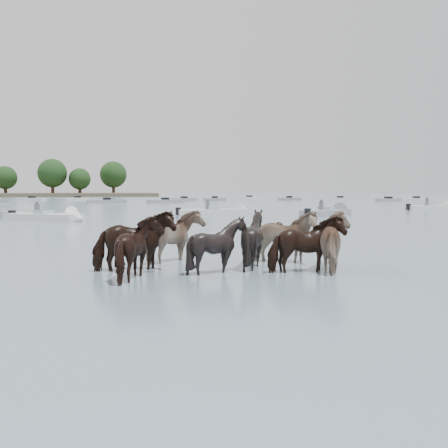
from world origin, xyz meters
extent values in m
plane|color=slate|center=(0.00, 0.00, 0.00)|extent=(400.00, 400.00, 0.00)
imported|color=black|center=(-2.82, 1.05, 0.68)|extent=(2.12, 1.20, 1.70)
imported|color=#826C58|center=(-1.57, 2.31, 0.65)|extent=(1.90, 2.03, 1.64)
imported|color=black|center=(0.31, 1.01, 0.67)|extent=(1.93, 1.84, 1.68)
imported|color=gray|center=(1.32, 1.60, 0.65)|extent=(2.13, 1.54, 1.64)
imported|color=black|center=(-2.69, -0.13, 0.64)|extent=(1.51, 1.71, 1.60)
imported|color=black|center=(-0.79, 0.31, 0.61)|extent=(1.79, 1.70, 1.56)
imported|color=black|center=(1.33, -0.13, 0.63)|extent=(1.95, 1.01, 1.59)
imported|color=#886E5C|center=(2.32, 0.04, 0.67)|extent=(1.53, 1.75, 1.67)
sphere|color=black|center=(5.30, 13.53, 0.12)|extent=(0.44, 0.44, 0.44)
cube|color=black|center=(5.05, 13.53, 0.02)|extent=(0.50, 0.22, 0.18)
cone|color=gray|center=(-9.06, 26.53, 0.20)|extent=(0.91, 1.61, 1.60)
cube|color=silver|center=(-7.76, 22.87, 0.20)|extent=(5.36, 4.35, 0.55)
cone|color=silver|center=(-5.53, 21.36, 0.20)|extent=(1.64, 1.83, 1.60)
cube|color=#99ADB7|center=(-7.76, 22.87, 0.55)|extent=(1.29, 1.38, 0.35)
cube|color=black|center=(-9.99, 24.39, 0.35)|extent=(0.49, 0.49, 0.60)
cylinder|color=#595966|center=(-8.16, 22.87, 0.75)|extent=(0.36, 0.36, 0.70)
sphere|color=#595966|center=(-8.16, 22.87, 1.20)|extent=(0.24, 0.24, 0.24)
cube|color=silver|center=(4.50, 27.58, 0.20)|extent=(5.68, 1.93, 0.55)
cone|color=silver|center=(7.29, 27.75, 0.20)|extent=(0.99, 1.65, 1.60)
cube|color=#99ADB7|center=(4.50, 27.58, 0.55)|extent=(0.87, 1.17, 0.35)
cube|color=black|center=(1.70, 27.41, 0.35)|extent=(0.37, 0.37, 0.60)
cylinder|color=#595966|center=(4.10, 27.58, 0.75)|extent=(0.36, 0.36, 0.70)
sphere|color=#595966|center=(4.10, 27.58, 1.20)|extent=(0.24, 0.24, 0.24)
cube|color=gray|center=(12.96, 24.62, 0.20)|extent=(5.05, 4.07, 0.55)
cone|color=gray|center=(15.05, 25.99, 0.20)|extent=(1.63, 1.83, 1.60)
cube|color=#99ADB7|center=(12.96, 24.62, 0.55)|extent=(1.28, 1.38, 0.35)
cube|color=black|center=(10.88, 23.25, 0.35)|extent=(0.48, 0.48, 0.60)
cylinder|color=#595966|center=(12.56, 24.62, 0.75)|extent=(0.36, 0.36, 0.70)
sphere|color=#595966|center=(12.56, 24.62, 1.20)|extent=(0.24, 0.24, 0.24)
cube|color=silver|center=(27.89, 32.77, 0.20)|extent=(5.24, 1.96, 0.55)
cube|color=#99ADB7|center=(27.89, 32.77, 0.55)|extent=(0.88, 1.17, 0.35)
cube|color=black|center=(25.33, 32.58, 0.35)|extent=(0.37, 0.37, 0.60)
cylinder|color=#595966|center=(27.49, 32.77, 0.75)|extent=(0.36, 0.36, 0.70)
sphere|color=#595966|center=(27.49, 32.77, 1.20)|extent=(0.24, 0.24, 0.24)
cube|color=silver|center=(-17.89, 86.24, 0.22)|extent=(5.21, 3.43, 0.60)
cube|color=black|center=(-17.89, 86.24, 0.60)|extent=(1.32, 1.32, 0.50)
cube|color=silver|center=(-9.80, 86.58, 0.22)|extent=(4.41, 3.00, 0.60)
cube|color=black|center=(-9.80, 86.58, 0.60)|extent=(1.31, 1.31, 0.50)
cube|color=gray|center=(-4.18, 65.85, 0.22)|extent=(6.00, 2.87, 0.60)
cube|color=black|center=(-4.18, 65.85, 0.60)|extent=(1.21, 1.21, 0.50)
cube|color=gray|center=(4.51, 64.66, 0.22)|extent=(5.64, 2.85, 0.60)
cube|color=black|center=(4.51, 64.66, 0.60)|extent=(1.22, 1.22, 0.50)
cube|color=gray|center=(9.30, 77.88, 0.22)|extent=(4.70, 2.98, 0.60)
cube|color=black|center=(9.30, 77.88, 0.60)|extent=(1.29, 1.29, 0.50)
cube|color=gray|center=(14.97, 77.97, 0.22)|extent=(4.08, 1.64, 0.60)
cube|color=black|center=(14.97, 77.97, 0.60)|extent=(1.04, 1.04, 0.50)
cube|color=silver|center=(24.74, 89.59, 0.22)|extent=(4.53, 2.55, 0.60)
cube|color=black|center=(24.74, 89.59, 0.60)|extent=(1.22, 1.22, 0.50)
cube|color=gray|center=(29.38, 77.90, 0.22)|extent=(4.54, 2.13, 0.60)
cube|color=black|center=(29.38, 77.90, 0.60)|extent=(1.14, 1.14, 0.50)
cube|color=silver|center=(38.39, 75.02, 0.22)|extent=(4.31, 1.97, 0.60)
cube|color=black|center=(38.39, 75.02, 0.60)|extent=(1.11, 1.11, 0.50)
cube|color=gray|center=(43.42, 66.64, 0.22)|extent=(4.89, 2.53, 0.60)
cube|color=black|center=(43.42, 66.64, 0.60)|extent=(1.20, 1.20, 0.50)
cube|color=silver|center=(50.80, 69.56, 0.22)|extent=(6.11, 2.72, 0.60)
cube|color=black|center=(50.80, 69.56, 0.60)|extent=(1.19, 1.19, 0.50)
cylinder|color=#382619|center=(-34.82, 149.79, 1.56)|extent=(1.00, 1.00, 3.13)
sphere|color=black|center=(-34.82, 149.79, 5.65)|extent=(6.95, 6.95, 6.95)
cylinder|color=#382619|center=(-20.90, 146.49, 1.93)|extent=(1.00, 1.00, 3.87)
sphere|color=black|center=(-20.90, 146.49, 6.98)|extent=(8.59, 8.59, 8.59)
cylinder|color=#382619|center=(-12.99, 146.29, 1.46)|extent=(1.00, 1.00, 2.93)
sphere|color=black|center=(-12.99, 146.29, 5.29)|extent=(6.51, 6.51, 6.51)
cylinder|color=#382619|center=(-2.97, 155.64, 1.93)|extent=(1.00, 1.00, 3.86)
sphere|color=black|center=(-2.97, 155.64, 6.97)|extent=(8.58, 8.58, 8.58)
camera|label=1|loc=(-3.32, -11.66, 2.05)|focal=40.03mm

